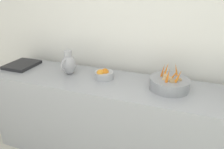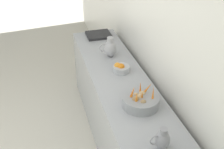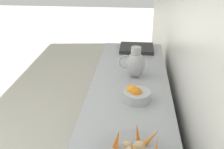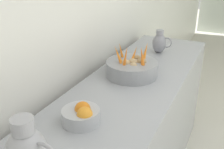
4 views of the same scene
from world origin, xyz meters
The scene contains 3 objects.
vegetable_colander centered at (-1.58, 0.20, 0.99)m, with size 0.35×0.35×0.23m.
orange_bowl centered at (-1.59, -0.43, 0.98)m, with size 0.19×0.19×0.11m.
metal_pitcher_short centered at (-1.55, 0.74, 1.02)m, with size 0.16×0.11×0.19m.
Camera 4 is at (-0.97, -1.39, 1.69)m, focal length 43.66 mm.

